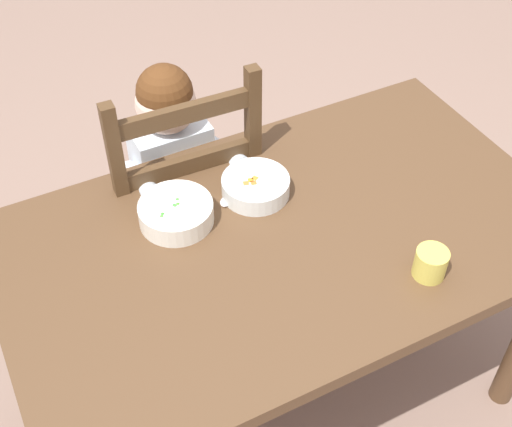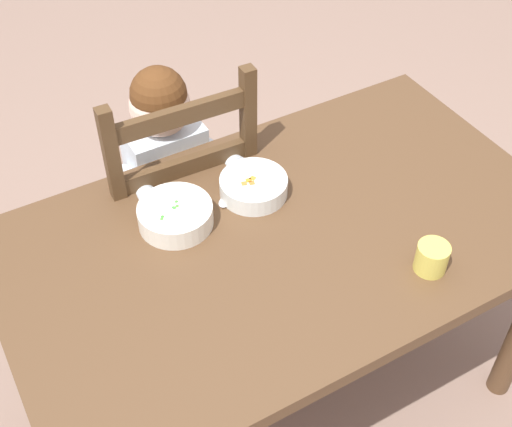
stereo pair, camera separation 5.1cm
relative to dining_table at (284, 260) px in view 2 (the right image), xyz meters
The scene contains 8 objects.
ground_plane 0.63m from the dining_table, ahead, with size 8.00×8.00×0.00m, color gray.
dining_table is the anchor object (origin of this frame).
dining_chair 0.50m from the dining_table, 104.12° to the left, with size 0.43×0.43×1.01m.
child_figure 0.47m from the dining_table, 104.01° to the left, with size 0.32×0.31×0.97m.
bowl_of_peas 0.30m from the dining_table, 144.10° to the left, with size 0.19×0.19×0.06m.
bowl_of_carrots 0.21m from the dining_table, 91.42° to the left, with size 0.18×0.18×0.05m.
spoon 0.22m from the dining_table, 110.84° to the left, with size 0.11×0.11×0.01m.
drinking_cup 0.38m from the dining_table, 49.00° to the right, with size 0.08×0.08×0.07m, color #DCCF56.
Camera 2 is at (-0.64, -0.99, 1.96)m, focal length 48.20 mm.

